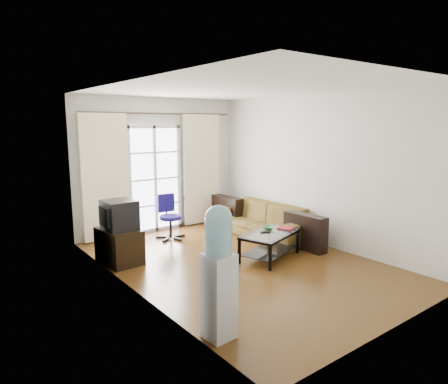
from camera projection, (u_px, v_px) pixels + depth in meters
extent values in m
plane|color=brown|center=(240.00, 262.00, 6.36)|extent=(5.20, 5.20, 0.00)
plane|color=white|center=(241.00, 88.00, 5.90)|extent=(5.20, 5.20, 0.00)
cube|color=silver|center=(160.00, 165.00, 8.17)|extent=(3.60, 0.02, 2.70)
cube|color=silver|center=(402.00, 206.00, 4.08)|extent=(3.60, 0.02, 2.70)
cube|color=silver|center=(131.00, 190.00, 5.06)|extent=(0.02, 5.20, 2.70)
cube|color=silver|center=(318.00, 170.00, 7.20)|extent=(0.02, 5.20, 2.70)
cube|color=white|center=(155.00, 179.00, 8.10)|extent=(1.01, 0.02, 2.04)
cube|color=white|center=(155.00, 179.00, 8.08)|extent=(1.16, 0.06, 2.15)
cylinder|color=#4C3F2D|center=(161.00, 114.00, 7.92)|extent=(3.30, 0.04, 0.04)
cube|color=#FFF4CD|center=(105.00, 177.00, 7.39)|extent=(0.90, 0.07, 2.35)
cube|color=#FFF4CD|center=(202.00, 169.00, 8.67)|extent=(0.90, 0.07, 2.35)
cube|color=gray|center=(196.00, 209.00, 8.74)|extent=(0.64, 0.12, 0.64)
imported|color=brown|center=(262.00, 220.00, 7.84)|extent=(2.20, 0.95, 0.63)
cube|color=silver|center=(270.00, 233.00, 6.49)|extent=(1.20, 0.92, 0.01)
cube|color=black|center=(270.00, 250.00, 6.54)|extent=(1.13, 0.84, 0.01)
cube|color=black|center=(270.00, 257.00, 5.97)|extent=(0.05, 0.05, 0.43)
cube|color=black|center=(298.00, 241.00, 6.78)|extent=(0.05, 0.05, 0.43)
cube|color=black|center=(239.00, 251.00, 6.27)|extent=(0.05, 0.05, 0.43)
cube|color=black|center=(269.00, 236.00, 7.09)|extent=(0.05, 0.05, 0.43)
imported|color=#2F8245|center=(268.00, 228.00, 6.70)|extent=(0.32, 0.32, 0.05)
imported|color=#A32914|center=(283.00, 229.00, 6.65)|extent=(0.34, 0.36, 0.02)
cube|color=black|center=(265.00, 232.00, 6.49)|extent=(0.17, 0.09, 0.02)
cube|color=black|center=(119.00, 246.00, 6.32)|extent=(0.56, 0.79, 0.55)
cube|color=black|center=(119.00, 215.00, 6.24)|extent=(0.48, 0.51, 0.46)
cube|color=#0C19E5|center=(133.00, 213.00, 6.39)|extent=(0.03, 0.40, 0.34)
cube|color=black|center=(107.00, 217.00, 6.12)|extent=(0.15, 0.34, 0.30)
cylinder|color=black|center=(171.00, 228.00, 7.64)|extent=(0.05, 0.05, 0.43)
cylinder|color=navy|center=(170.00, 217.00, 7.60)|extent=(0.41, 0.41, 0.07)
cube|color=navy|center=(166.00, 203.00, 7.71)|extent=(0.34, 0.08, 0.36)
cube|color=silver|center=(219.00, 296.00, 4.07)|extent=(0.30, 0.30, 0.90)
cylinder|color=#7BA8BE|center=(219.00, 236.00, 3.96)|extent=(0.27, 0.27, 0.36)
sphere|color=#7BA8BE|center=(219.00, 219.00, 3.93)|extent=(0.27, 0.27, 0.27)
cube|color=black|center=(229.00, 264.00, 4.11)|extent=(0.05, 0.12, 0.09)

